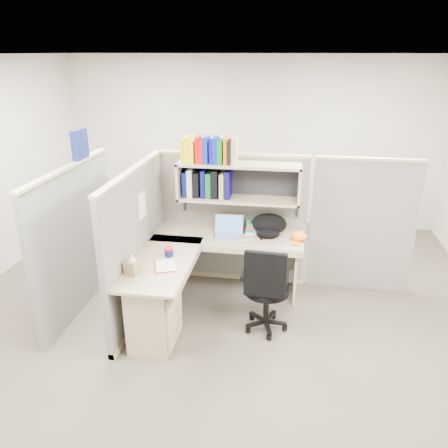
% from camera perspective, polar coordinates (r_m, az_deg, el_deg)
% --- Properties ---
extents(ground, '(6.00, 6.00, 0.00)m').
position_cam_1_polar(ground, '(4.94, -0.49, -11.89)').
color(ground, '#39332C').
rests_on(ground, ground).
extents(room_shell, '(6.00, 6.00, 6.00)m').
position_cam_1_polar(room_shell, '(4.26, -0.55, 6.58)').
color(room_shell, '#A7A297').
rests_on(room_shell, ground).
extents(cubicle, '(3.79, 1.84, 1.95)m').
position_cam_1_polar(cubicle, '(4.98, -3.83, 0.15)').
color(cubicle, slate).
rests_on(cubicle, ground).
extents(desk, '(1.74, 1.75, 0.73)m').
position_cam_1_polar(desk, '(4.55, -6.24, -8.72)').
color(desk, tan).
rests_on(desk, ground).
extents(laptop, '(0.34, 0.34, 0.23)m').
position_cam_1_polar(laptop, '(5.01, 0.55, -0.42)').
color(laptop, '#AEAFB3').
rests_on(laptop, desk).
extents(backpack, '(0.45, 0.36, 0.24)m').
position_cam_1_polar(backpack, '(5.07, 5.85, -0.21)').
color(backpack, black).
rests_on(backpack, desk).
extents(orange_cap, '(0.24, 0.25, 0.10)m').
position_cam_1_polar(orange_cap, '(5.01, 9.76, -1.58)').
color(orange_cap, orange).
rests_on(orange_cap, desk).
extents(snack_canister, '(0.10, 0.10, 0.09)m').
position_cam_1_polar(snack_canister, '(4.60, -7.22, -3.61)').
color(snack_canister, '#100F58').
rests_on(snack_canister, desk).
extents(tissue_box, '(0.16, 0.16, 0.21)m').
position_cam_1_polar(tissue_box, '(4.29, -11.87, -5.06)').
color(tissue_box, '#9A7B57').
rests_on(tissue_box, desk).
extents(mouse, '(0.11, 0.09, 0.04)m').
position_cam_1_polar(mouse, '(4.90, 2.67, -2.22)').
color(mouse, '#90ABCC').
rests_on(mouse, desk).
extents(paper_cup, '(0.06, 0.06, 0.09)m').
position_cam_1_polar(paper_cup, '(5.19, 0.64, -0.47)').
color(paper_cup, silver).
rests_on(paper_cup, desk).
extents(book_stack, '(0.23, 0.28, 0.12)m').
position_cam_1_polar(book_stack, '(5.20, 3.78, -0.27)').
color(book_stack, gray).
rests_on(book_stack, desk).
extents(loose_paper, '(0.27, 0.31, 0.00)m').
position_cam_1_polar(loose_paper, '(4.43, -7.63, -5.38)').
color(loose_paper, silver).
rests_on(loose_paper, desk).
extents(task_chair, '(0.52, 0.48, 0.98)m').
position_cam_1_polar(task_chair, '(4.54, 5.50, -10.10)').
color(task_chair, black).
rests_on(task_chair, ground).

